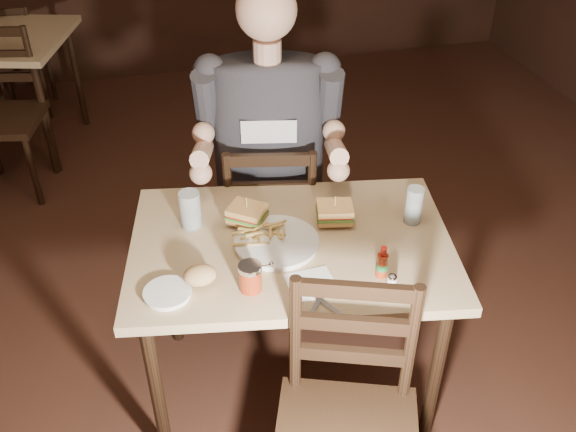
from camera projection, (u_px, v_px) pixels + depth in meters
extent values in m
plane|color=black|center=(246.00, 406.00, 2.65)|extent=(7.00, 7.00, 0.00)
cube|color=tan|center=(291.00, 246.00, 2.30)|extent=(1.26, 0.95, 0.04)
cylinder|color=black|center=(157.00, 393.00, 2.25)|extent=(0.05, 0.05, 0.73)
cylinder|color=black|center=(170.00, 278.00, 2.74)|extent=(0.05, 0.05, 0.73)
cylinder|color=black|center=(435.00, 376.00, 2.31)|extent=(0.05, 0.05, 0.73)
cylinder|color=black|center=(399.00, 266.00, 2.80)|extent=(0.05, 0.05, 0.73)
cylinder|color=black|center=(47.00, 120.00, 3.92)|extent=(0.04, 0.04, 0.73)
cylinder|color=black|center=(77.00, 77.00, 4.44)|extent=(0.04, 0.04, 0.73)
cylinder|color=white|center=(277.00, 243.00, 2.27)|extent=(0.34, 0.34, 0.02)
ellipsoid|color=maroon|center=(336.00, 221.00, 2.36)|extent=(0.05, 0.05, 0.01)
cylinder|color=silver|center=(190.00, 210.00, 2.33)|extent=(0.09, 0.09, 0.14)
cylinder|color=silver|center=(414.00, 205.00, 2.35)|extent=(0.07, 0.07, 0.15)
cube|color=white|center=(312.00, 284.00, 2.11)|extent=(0.16, 0.16, 0.00)
cube|color=silver|center=(330.00, 307.00, 2.01)|extent=(0.12, 0.20, 0.01)
cube|color=silver|center=(319.00, 300.00, 2.04)|extent=(0.12, 0.14, 0.01)
cylinder|color=white|center=(168.00, 294.00, 2.06)|extent=(0.18, 0.18, 0.01)
ellipsoid|color=tan|center=(200.00, 275.00, 2.08)|extent=(0.12, 0.11, 0.06)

